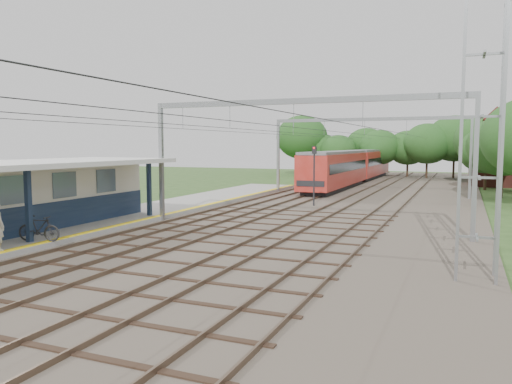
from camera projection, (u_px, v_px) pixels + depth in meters
The scene contains 12 objects.
ground at pixel (16, 308), 14.06m from camera, with size 160.00×160.00×0.00m, color #2D4C1E.
ballast_bed at pixel (362, 201), 40.07m from camera, with size 18.00×90.00×0.10m, color #473D33.
platform at pixel (117, 219), 29.79m from camera, with size 5.00×52.00×0.35m, color gray.
yellow_stripe at pixel (149, 218), 28.90m from camera, with size 0.45×52.00×0.01m, color yellow.
rail_tracks at pixel (331, 199), 41.02m from camera, with size 11.80×88.00×0.15m.
catenary_system at pixel (342, 132), 35.46m from camera, with size 17.22×88.00×7.00m.
lattice_pylon at pixel (482, 101), 16.23m from camera, with size 1.30×1.30×12.00m.
tree_band at pixel (401, 142), 64.59m from camera, with size 31.72×30.88×8.82m.
house_far at pixel (508, 157), 55.37m from camera, with size 8.00×6.12×8.66m.
bicycle at pixel (39, 228), 21.86m from camera, with size 0.55×1.93×1.16m, color black.
train at pixel (354, 165), 59.09m from camera, with size 2.94×36.60×3.86m.
signal_post at pixel (314, 168), 36.58m from camera, with size 0.32×0.27×4.49m.
Camera 1 is at (11.53, -10.02, 4.57)m, focal length 35.00 mm.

